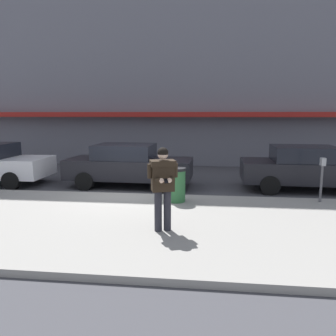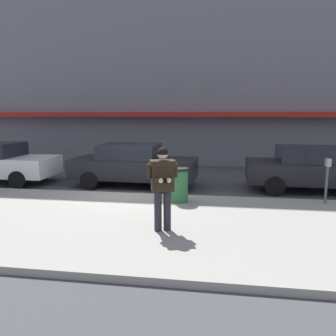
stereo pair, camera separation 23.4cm
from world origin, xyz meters
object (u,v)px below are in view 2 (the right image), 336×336
object	(u,v)px
parked_sedan_far	(313,169)
trash_bin	(179,185)
parking_meter	(327,174)
parked_sedan_mid	(133,165)
man_texting_on_phone	(163,180)

from	to	relation	value
parked_sedan_far	trash_bin	distance (m)	4.97
parked_sedan_far	trash_bin	bearing A→B (deg)	-150.09
parked_sedan_far	parking_meter	xyz separation A→B (m)	(-0.22, -2.07, 0.18)
parked_sedan_mid	trash_bin	world-z (taller)	parked_sedan_mid
parked_sedan_mid	parked_sedan_far	xyz separation A→B (m)	(6.27, 0.04, 0.00)
parked_sedan_far	man_texting_on_phone	bearing A→B (deg)	-131.73
parked_sedan_far	man_texting_on_phone	world-z (taller)	man_texting_on_phone
man_texting_on_phone	trash_bin	world-z (taller)	man_texting_on_phone
parked_sedan_mid	man_texting_on_phone	xyz separation A→B (m)	(1.89, -4.86, 0.46)
parking_meter	man_texting_on_phone	bearing A→B (deg)	-145.74
parked_sedan_mid	parked_sedan_far	world-z (taller)	same
man_texting_on_phone	trash_bin	distance (m)	2.51
parked_sedan_far	trash_bin	size ratio (longest dim) A/B	4.64
parked_sedan_mid	parked_sedan_far	distance (m)	6.27
trash_bin	man_texting_on_phone	bearing A→B (deg)	-91.62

